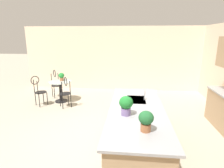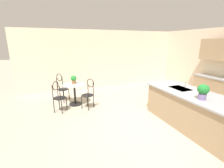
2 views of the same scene
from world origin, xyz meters
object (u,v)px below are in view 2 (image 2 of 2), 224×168
at_px(bistro_table, 75,92).
at_px(potted_plant_on_table, 74,79).
at_px(chair_by_island, 62,86).
at_px(chair_near_window, 58,95).
at_px(chair_toward_desk, 89,92).
at_px(potted_plant_counter_near, 203,91).

height_order(bistro_table, potted_plant_on_table, potted_plant_on_table).
xyz_separation_m(bistro_table, chair_by_island, (-0.54, -0.39, 0.13)).
relative_size(bistro_table, chair_near_window, 0.77).
xyz_separation_m(chair_toward_desk, potted_plant_on_table, (-0.68, -0.36, 0.33)).
bearing_deg(chair_toward_desk, potted_plant_counter_near, 39.27).
xyz_separation_m(bistro_table, potted_plant_on_table, (-0.14, 0.01, 0.46)).
bearing_deg(bistro_table, potted_plant_on_table, 175.60).
height_order(chair_near_window, chair_toward_desk, same).
bearing_deg(chair_near_window, chair_by_island, 170.22).
distance_m(bistro_table, potted_plant_counter_near, 3.91).
xyz_separation_m(chair_near_window, chair_toward_desk, (0.06, 0.94, 0.00)).
height_order(chair_near_window, potted_plant_on_table, chair_near_window).
bearing_deg(potted_plant_on_table, bistro_table, -4.40).
bearing_deg(chair_toward_desk, bistro_table, -145.13).
bearing_deg(potted_plant_on_table, potted_plant_counter_near, 37.14).
bearing_deg(chair_near_window, potted_plant_on_table, 136.95).
relative_size(bistro_table, potted_plant_on_table, 2.80).
distance_m(bistro_table, chair_near_window, 0.75).
height_order(potted_plant_on_table, potted_plant_counter_near, potted_plant_counter_near).
relative_size(potted_plant_on_table, potted_plant_counter_near, 0.82).
relative_size(chair_by_island, chair_toward_desk, 1.00).
xyz_separation_m(potted_plant_on_table, potted_plant_counter_near, (3.15, 2.39, 0.22)).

